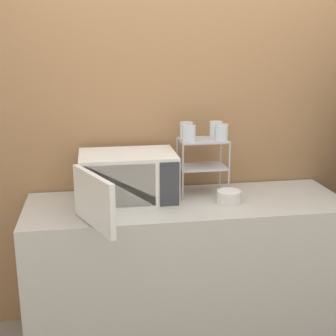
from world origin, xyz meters
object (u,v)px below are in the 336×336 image
at_px(glass_back_right, 216,129).
at_px(microwave, 126,178).
at_px(dish_rack, 203,155).
at_px(bowl, 229,197).
at_px(glass_front_left, 189,133).
at_px(glass_back_left, 186,130).
at_px(glass_front_right, 221,132).

bearing_deg(glass_back_right, microwave, -167.21).
xyz_separation_m(dish_rack, bowl, (0.12, -0.20, -0.22)).
height_order(glass_front_left, glass_back_left, same).
distance_m(dish_rack, glass_back_left, 0.18).
distance_m(glass_front_right, bowl, 0.39).
height_order(dish_rack, glass_front_right, glass_front_right).
height_order(glass_back_right, bowl, glass_back_right).
bearing_deg(microwave, glass_back_right, 12.79).
distance_m(microwave, bowl, 0.62).
xyz_separation_m(dish_rack, glass_back_right, (0.10, 0.05, 0.15)).
bearing_deg(dish_rack, glass_back_left, 149.56).
bearing_deg(microwave, bowl, -11.11).
relative_size(dish_rack, glass_back_right, 3.56).
bearing_deg(bowl, glass_back_right, 94.92).
bearing_deg(glass_front_right, glass_back_right, 93.67).
relative_size(microwave, glass_back_right, 8.03).
distance_m(dish_rack, bowl, 0.32).
xyz_separation_m(glass_back_right, bowl, (0.02, -0.25, -0.36)).
xyz_separation_m(microwave, bowl, (0.60, -0.12, -0.11)).
relative_size(glass_back_right, bowl, 0.69).
bearing_deg(glass_back_left, glass_back_right, -1.16).
height_order(dish_rack, glass_back_right, glass_back_right).
relative_size(glass_back_right, glass_front_right, 1.00).
xyz_separation_m(glass_front_right, bowl, (0.01, -0.15, -0.36)).
distance_m(glass_back_left, bowl, 0.49).
xyz_separation_m(microwave, dish_rack, (0.48, 0.08, 0.11)).
bearing_deg(glass_front_right, microwave, -177.08).
bearing_deg(microwave, glass_back_left, 19.16).
relative_size(glass_front_left, glass_front_right, 1.00).
distance_m(glass_back_right, glass_front_right, 0.10).
bearing_deg(glass_front_left, glass_back_left, 86.64).
bearing_deg(glass_back_left, dish_rack, -30.44).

